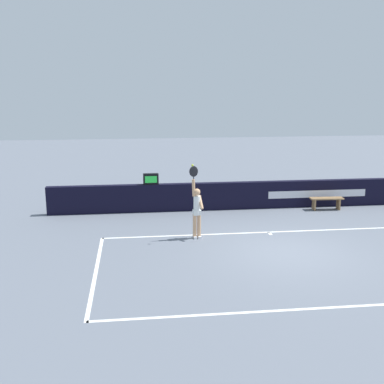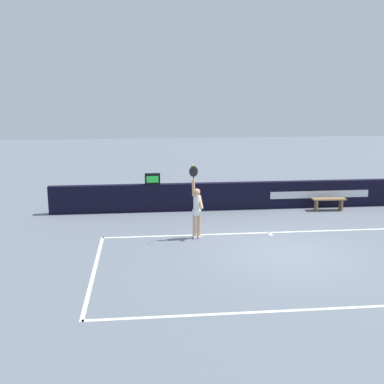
# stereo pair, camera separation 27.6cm
# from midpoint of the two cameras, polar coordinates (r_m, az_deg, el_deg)

# --- Properties ---
(ground_plane) EXTENTS (60.00, 60.00, 0.00)m
(ground_plane) POSITION_cam_midpoint_polar(r_m,az_deg,el_deg) (14.43, 11.67, -7.05)
(ground_plane) COLOR slate
(court_lines) EXTENTS (11.03, 5.61, 0.00)m
(court_lines) POSITION_cam_midpoint_polar(r_m,az_deg,el_deg) (13.69, 12.70, -8.19)
(court_lines) COLOR white
(court_lines) RESTS_ON ground
(back_wall) EXTENTS (15.37, 0.28, 1.07)m
(back_wall) POSITION_cam_midpoint_polar(r_m,az_deg,el_deg) (18.93, 7.24, -0.41)
(back_wall) COLOR black
(back_wall) RESTS_ON ground
(speed_display) EXTENTS (0.58, 0.21, 0.42)m
(speed_display) POSITION_cam_midpoint_polar(r_m,az_deg,el_deg) (18.29, -4.30, 1.58)
(speed_display) COLOR black
(speed_display) RESTS_ON back_wall
(tennis_player) EXTENTS (0.44, 0.42, 2.34)m
(tennis_player) POSITION_cam_midpoint_polar(r_m,az_deg,el_deg) (15.12, 1.09, -2.02)
(tennis_player) COLOR tan
(tennis_player) RESTS_ON ground
(tennis_ball) EXTENTS (0.07, 0.07, 0.07)m
(tennis_ball) POSITION_cam_midpoint_polar(r_m,az_deg,el_deg) (14.55, 0.57, 3.20)
(tennis_ball) COLOR #C7DB2B
(courtside_bench_near) EXTENTS (1.31, 0.42, 0.48)m
(courtside_bench_near) POSITION_cam_midpoint_polar(r_m,az_deg,el_deg) (19.37, 16.36, -1.08)
(courtside_bench_near) COLOR #936F47
(courtside_bench_near) RESTS_ON ground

